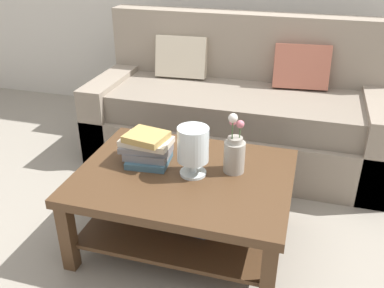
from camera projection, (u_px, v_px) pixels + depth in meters
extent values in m
plane|color=gray|center=(203.00, 208.00, 2.74)|extent=(10.00, 10.00, 0.00)
cube|color=gray|center=(234.00, 137.00, 3.27)|extent=(2.18, 0.90, 0.36)
cube|color=gray|center=(235.00, 105.00, 3.12)|extent=(1.94, 0.74, 0.20)
cube|color=gray|center=(246.00, 58.00, 3.33)|extent=(2.18, 0.20, 0.70)
cube|color=gray|center=(117.00, 109.00, 3.46)|extent=(0.20, 0.90, 0.60)
cube|color=gray|center=(373.00, 139.00, 2.97)|extent=(0.20, 0.90, 0.60)
cube|color=beige|center=(182.00, 57.00, 3.32)|extent=(0.41, 0.21, 0.34)
cube|color=#B26651|center=(301.00, 66.00, 3.09)|extent=(0.42, 0.23, 0.34)
cube|color=#4C331E|center=(184.00, 177.00, 2.27)|extent=(1.15, 0.87, 0.05)
cube|color=#4C331E|center=(68.00, 237.00, 2.18)|extent=(0.07, 0.07, 0.41)
cube|color=#4C331E|center=(268.00, 278.00, 1.92)|extent=(0.07, 0.07, 0.41)
cube|color=#4C331E|center=(128.00, 166.00, 2.82)|extent=(0.07, 0.07, 0.41)
cube|color=#4C331E|center=(284.00, 189.00, 2.57)|extent=(0.07, 0.07, 0.41)
cube|color=#4C331E|center=(185.00, 220.00, 2.40)|extent=(1.03, 0.75, 0.02)
cube|color=#2D333D|center=(188.00, 220.00, 2.35)|extent=(0.30, 0.23, 0.04)
cube|color=#993833|center=(189.00, 213.00, 2.35)|extent=(0.29, 0.21, 0.03)
cube|color=#3D6075|center=(149.00, 160.00, 2.34)|extent=(0.24, 0.23, 0.04)
cube|color=slate|center=(149.00, 152.00, 2.35)|extent=(0.25, 0.22, 0.04)
cube|color=slate|center=(146.00, 146.00, 2.33)|extent=(0.30, 0.21, 0.03)
cube|color=beige|center=(146.00, 142.00, 2.31)|extent=(0.28, 0.18, 0.03)
cube|color=tan|center=(146.00, 137.00, 2.29)|extent=(0.24, 0.22, 0.04)
cylinder|color=silver|center=(193.00, 173.00, 2.24)|extent=(0.14, 0.14, 0.02)
cylinder|color=silver|center=(193.00, 166.00, 2.22)|extent=(0.04, 0.04, 0.07)
cylinder|color=silver|center=(193.00, 144.00, 2.16)|extent=(0.17, 0.17, 0.19)
sphere|color=#2D333D|center=(189.00, 150.00, 2.19)|extent=(0.05, 0.05, 0.05)
sphere|color=slate|center=(198.00, 151.00, 2.19)|extent=(0.04, 0.04, 0.04)
cylinder|color=#9E998E|center=(234.00, 157.00, 2.23)|extent=(0.11, 0.11, 0.17)
cylinder|color=#9E998E|center=(235.00, 140.00, 2.19)|extent=(0.08, 0.08, 0.03)
cylinder|color=#426638|center=(240.00, 132.00, 2.16)|extent=(0.01, 0.01, 0.06)
sphere|color=#C66B7A|center=(240.00, 124.00, 2.14)|extent=(0.04, 0.04, 0.04)
cylinder|color=#426638|center=(233.00, 129.00, 2.19)|extent=(0.01, 0.01, 0.06)
sphere|color=#C66B7A|center=(233.00, 122.00, 2.17)|extent=(0.04, 0.04, 0.04)
cylinder|color=#426638|center=(232.00, 130.00, 2.14)|extent=(0.01, 0.01, 0.10)
sphere|color=silver|center=(233.00, 118.00, 2.11)|extent=(0.05, 0.05, 0.05)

